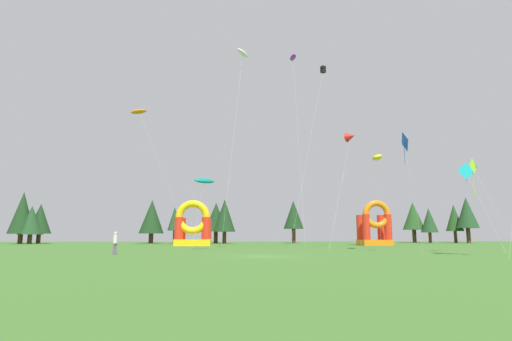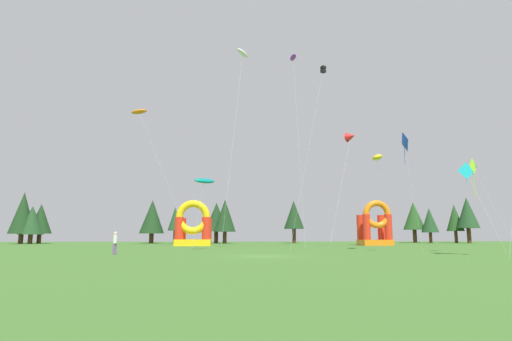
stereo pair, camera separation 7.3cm
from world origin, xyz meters
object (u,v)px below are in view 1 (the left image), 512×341
object	(u,v)px
inflatable_orange_dome	(375,228)
kite_teal_parafoil	(205,181)
kite_black_box	(323,71)
person_far_side	(115,241)
kite_blue_diamond	(403,144)
kite_cyan_diamond	(466,172)
kite_lime_diamond	(472,168)
kite_red_delta	(350,137)
kite_purple_parafoil	(293,58)
inflatable_yellow_castle	(193,229)
kite_yellow_parafoil	(377,157)
kite_white_parafoil	(243,53)
kite_orange_parafoil	(139,112)

from	to	relation	value
inflatable_orange_dome	kite_teal_parafoil	bearing A→B (deg)	-144.92
kite_black_box	person_far_side	size ratio (longest dim) A/B	11.62
kite_blue_diamond	kite_cyan_diamond	size ratio (longest dim) A/B	1.35
kite_lime_diamond	kite_red_delta	size ratio (longest dim) A/B	0.50
kite_purple_parafoil	inflatable_yellow_castle	distance (m)	27.71
kite_purple_parafoil	kite_yellow_parafoil	size ratio (longest dim) A/B	2.53
kite_white_parafoil	kite_cyan_diamond	bearing A→B (deg)	-17.98
inflatable_yellow_castle	kite_blue_diamond	bearing A→B (deg)	-48.39
kite_yellow_parafoil	kite_orange_parafoil	size ratio (longest dim) A/B	0.50
kite_yellow_parafoil	inflatable_yellow_castle	xyz separation A→B (m)	(-20.50, 18.37, -7.19)
inflatable_orange_dome	kite_blue_diamond	bearing A→B (deg)	-103.49
kite_lime_diamond	inflatable_orange_dome	xyz separation A→B (m)	(2.93, 29.55, -4.12)
kite_yellow_parafoil	kite_black_box	xyz separation A→B (m)	(-4.30, 4.99, 11.51)
kite_black_box	person_far_side	xyz separation A→B (m)	(-20.42, -11.21, -19.98)
kite_cyan_diamond	kite_red_delta	size ratio (longest dim) A/B	0.54
kite_yellow_parafoil	kite_orange_parafoil	distance (m)	36.44
kite_yellow_parafoil	kite_red_delta	distance (m)	9.49
kite_cyan_diamond	kite_black_box	bearing A→B (deg)	135.68
kite_white_parafoil	kite_teal_parafoil	bearing A→B (deg)	175.84
kite_yellow_parafoil	kite_black_box	distance (m)	13.26
kite_teal_parafoil	kite_orange_parafoil	bearing A→B (deg)	122.11
kite_lime_diamond	kite_orange_parafoil	xyz separation A→B (m)	(-32.40, 30.31, 13.16)
kite_blue_diamond	kite_lime_diamond	bearing A→B (deg)	-64.06
kite_blue_diamond	inflatable_yellow_castle	xyz separation A→B (m)	(-20.98, 23.62, -7.50)
inflatable_yellow_castle	inflatable_orange_dome	bearing A→B (deg)	0.43
kite_orange_parafoil	person_far_side	bearing A→B (deg)	-80.21
kite_teal_parafoil	kite_black_box	bearing A→B (deg)	14.00
kite_blue_diamond	person_far_side	bearing A→B (deg)	-177.80
kite_red_delta	kite_teal_parafoil	size ratio (longest dim) A/B	1.91
kite_red_delta	person_far_side	distance (m)	31.36
kite_blue_diamond	kite_white_parafoil	bearing A→B (deg)	155.78
kite_white_parafoil	person_far_side	bearing A→B (deg)	-144.77
kite_red_delta	inflatable_yellow_castle	xyz separation A→B (m)	(-20.37, 9.91, -11.49)
kite_white_parafoil	inflatable_yellow_castle	world-z (taller)	kite_white_parafoil
kite_purple_parafoil	person_far_side	world-z (taller)	kite_purple_parafoil
kite_black_box	inflatable_yellow_castle	bearing A→B (deg)	140.46
kite_lime_diamond	kite_blue_diamond	world-z (taller)	kite_blue_diamond
kite_lime_diamond	kite_white_parafoil	xyz separation A→B (m)	(-17.35, 12.28, 14.57)
kite_teal_parafoil	inflatable_orange_dome	distance (m)	29.91
person_far_side	inflatable_yellow_castle	distance (m)	24.98
kite_purple_parafoil	kite_lime_diamond	bearing A→B (deg)	-65.38
kite_cyan_diamond	kite_yellow_parafoil	distance (m)	8.51
kite_yellow_parafoil	person_far_side	xyz separation A→B (m)	(-24.73, -6.22, -8.47)
person_far_side	kite_white_parafoil	bearing A→B (deg)	178.24
kite_purple_parafoil	kite_orange_parafoil	world-z (taller)	kite_purple_parafoil
kite_white_parafoil	kite_red_delta	world-z (taller)	kite_white_parafoil
kite_teal_parafoil	kite_white_parafoil	bearing A→B (deg)	-4.16
kite_blue_diamond	kite_orange_parafoil	distance (m)	39.75
kite_blue_diamond	kite_teal_parafoil	xyz separation A→B (m)	(-18.47, 6.83, -2.72)
kite_orange_parafoil	kite_cyan_diamond	bearing A→B (deg)	-34.84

